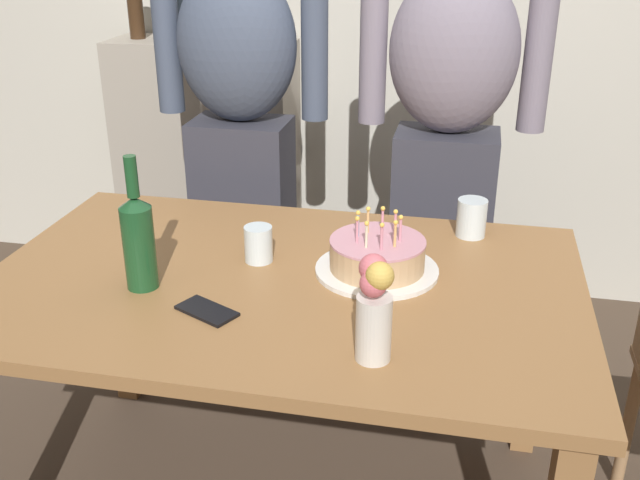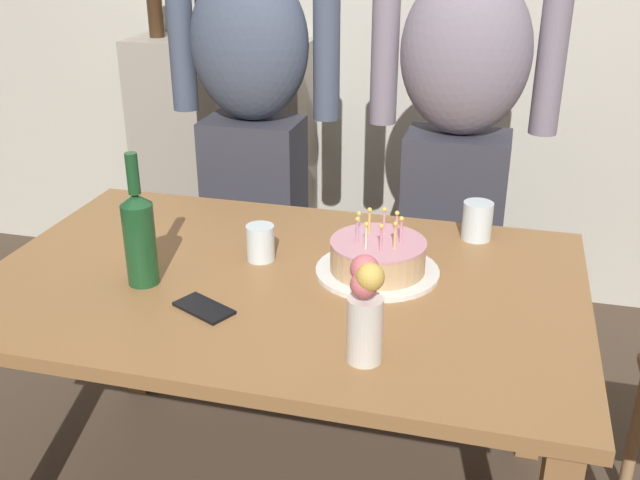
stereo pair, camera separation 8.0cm
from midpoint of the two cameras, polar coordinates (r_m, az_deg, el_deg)
The scene contains 10 objects.
dining_table at distance 1.90m, azimuth -1.74°, elevation -5.56°, with size 1.50×0.96×0.74m.
birthday_cake at distance 1.87m, azimuth 5.73°, elevation -1.44°, with size 0.32×0.32×0.16m.
water_glass_near at distance 2.11m, azimuth 13.16°, elevation 1.46°, with size 0.08×0.08×0.11m, color silver.
water_glass_far at distance 1.94m, azimuth -3.46°, elevation -0.22°, with size 0.07×0.07×0.10m, color silver.
wine_bottle at distance 1.82m, azimuth -12.60°, elevation 0.33°, with size 0.08×0.08×0.34m.
cell_phone at distance 1.73m, azimuth -7.67°, elevation -5.27°, with size 0.14×0.07×0.01m, color black.
flower_vase at distance 1.48m, azimuth 5.10°, elevation -5.28°, with size 0.08×0.09×0.23m.
person_man_bearded at distance 2.62m, azimuth -4.36°, elevation 8.31°, with size 0.61×0.27×1.66m.
person_woman_cardigan at distance 2.49m, azimuth 11.57°, elevation 7.03°, with size 0.61×0.27×1.66m.
shelf_cabinet at distance 3.30m, azimuth -6.71°, elevation 5.99°, with size 0.77×0.30×1.39m.
Camera 2 is at (0.51, -1.57, 1.59)m, focal length 41.30 mm.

